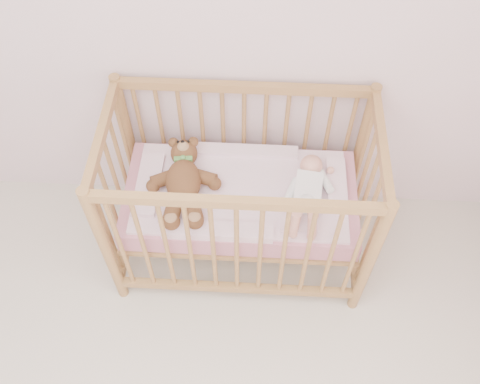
# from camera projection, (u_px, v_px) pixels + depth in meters

# --- Properties ---
(wall_back) EXTENTS (4.00, 0.02, 2.70)m
(wall_back) POSITION_uv_depth(u_px,v_px,m) (147.00, 11.00, 2.39)
(wall_back) COLOR silver
(wall_back) RESTS_ON floor
(crib) EXTENTS (1.36, 0.76, 1.00)m
(crib) POSITION_uv_depth(u_px,v_px,m) (241.00, 198.00, 2.83)
(crib) COLOR #A97948
(crib) RESTS_ON floor
(mattress) EXTENTS (1.22, 0.62, 0.13)m
(mattress) POSITION_uv_depth(u_px,v_px,m) (241.00, 199.00, 2.85)
(mattress) COLOR #CA7E90
(mattress) RESTS_ON crib
(blanket) EXTENTS (1.10, 0.58, 0.06)m
(blanket) POSITION_uv_depth(u_px,v_px,m) (241.00, 191.00, 2.79)
(blanket) COLOR #F0A5C0
(blanket) RESTS_ON mattress
(baby) EXTENTS (0.32, 0.55, 0.13)m
(baby) POSITION_uv_depth(u_px,v_px,m) (308.00, 188.00, 2.70)
(baby) COLOR white
(baby) RESTS_ON blanket
(teddy_bear) EXTENTS (0.45, 0.61, 0.16)m
(teddy_bear) POSITION_uv_depth(u_px,v_px,m) (183.00, 182.00, 2.71)
(teddy_bear) COLOR brown
(teddy_bear) RESTS_ON blanket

